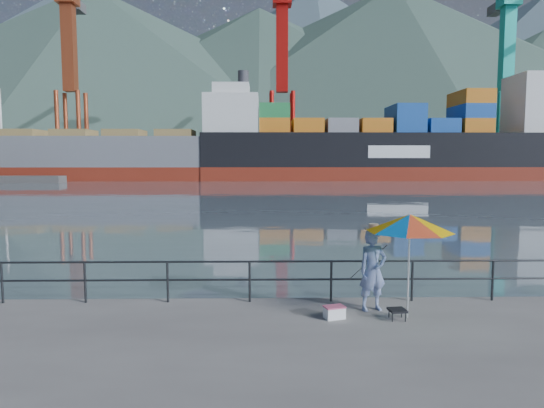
% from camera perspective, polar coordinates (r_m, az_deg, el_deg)
% --- Properties ---
extents(harbor_water, '(500.00, 280.00, 0.00)m').
position_cam_1_polar(harbor_water, '(139.96, -1.63, 4.01)').
color(harbor_water, slate).
rests_on(harbor_water, ground).
extents(far_dock, '(200.00, 40.00, 0.40)m').
position_cam_1_polar(far_dock, '(103.34, 3.74, 3.49)').
color(far_dock, '#514F4C').
rests_on(far_dock, ground).
extents(guardrail, '(22.00, 0.06, 1.03)m').
position_cam_1_polar(guardrail, '(12.07, -7.45, -8.98)').
color(guardrail, '#2D3033').
rests_on(guardrail, ground).
extents(mountains, '(600.00, 332.80, 80.00)m').
position_cam_1_polar(mountains, '(223.17, 8.85, 13.64)').
color(mountains, '#385147').
rests_on(mountains, ground).
extents(port_cranes, '(116.00, 28.00, 38.40)m').
position_cam_1_polar(port_cranes, '(99.28, 16.72, 12.45)').
color(port_cranes, '#AF4623').
rests_on(port_cranes, ground).
extents(container_stacks, '(58.00, 5.40, 7.80)m').
position_cam_1_polar(container_stacks, '(107.80, 15.72, 5.17)').
color(container_stacks, red).
rests_on(container_stacks, ground).
extents(fisherman, '(0.78, 0.63, 1.87)m').
position_cam_1_polar(fisherman, '(11.49, 11.76, -7.66)').
color(fisherman, navy).
rests_on(fisherman, ground).
extents(beach_umbrella, '(2.50, 2.50, 2.30)m').
position_cam_1_polar(beach_umbrella, '(10.94, 15.90, -2.17)').
color(beach_umbrella, white).
rests_on(beach_umbrella, ground).
extents(folding_stool, '(0.39, 0.39, 0.24)m').
position_cam_1_polar(folding_stool, '(11.17, 14.51, -12.42)').
color(folding_stool, black).
rests_on(folding_stool, ground).
extents(cooler_bag, '(0.49, 0.39, 0.24)m').
position_cam_1_polar(cooler_bag, '(11.00, 7.34, -12.58)').
color(cooler_bag, white).
rests_on(cooler_bag, ground).
extents(fishing_rod, '(0.58, 1.66, 1.23)m').
position_cam_1_polar(fishing_rod, '(12.59, 11.01, -10.88)').
color(fishing_rod, black).
rests_on(fishing_rod, ground).
extents(bulk_carrier, '(52.15, 9.03, 14.50)m').
position_cam_1_polar(bulk_carrier, '(85.06, -14.72, 5.67)').
color(bulk_carrier, maroon).
rests_on(bulk_carrier, ground).
extents(container_ship, '(64.07, 10.68, 18.10)m').
position_cam_1_polar(container_ship, '(86.69, 14.84, 6.78)').
color(container_ship, maroon).
rests_on(container_ship, ground).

